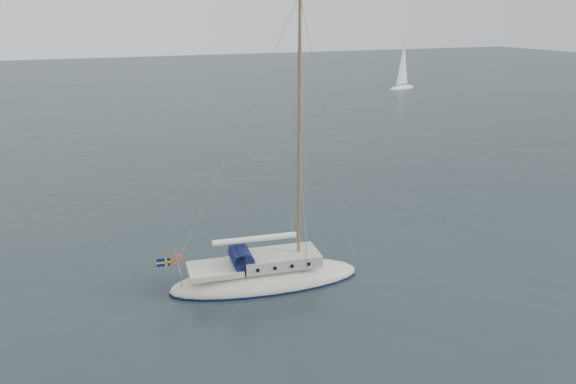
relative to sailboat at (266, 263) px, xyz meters
name	(u,v)px	position (x,y,z in m)	size (l,w,h in m)	color
ground	(289,270)	(1.61, 0.89, -1.06)	(300.00, 300.00, 0.00)	black
sailboat	(266,263)	(0.00, 0.00, 0.00)	(9.81, 2.94, 13.97)	white
dinghy	(227,278)	(-1.70, 0.85, -0.88)	(2.87, 1.30, 0.41)	#4E4E53
distant_yacht_b	(403,67)	(47.01, 59.50, 2.66)	(6.57, 3.51, 8.71)	white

